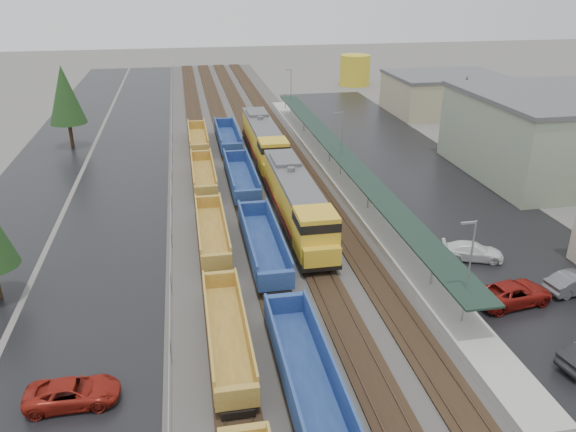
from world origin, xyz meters
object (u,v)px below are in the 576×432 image
Objects in this scene: locomotive_lead at (297,202)px; well_string_yellow at (218,275)px; parked_car_east_b at (513,293)px; parked_car_east_e at (576,283)px; parked_car_east_c at (473,251)px; well_string_blue at (280,297)px; storage_tank at (355,70)px; locomotive_trail at (264,141)px; parked_car_west_c at (73,393)px.

well_string_yellow is at bearing -129.64° from locomotive_lead.
parked_car_east_b reaches higher than parked_car_east_e.
parked_car_east_c is (0.39, 6.81, -0.08)m from parked_car_east_b.
well_string_blue is 16.97× the size of parked_car_east_b.
well_string_blue is 19.60× the size of parked_car_east_c.
storage_tank reaches higher than locomotive_lead.
locomotive_trail is at bearing 42.36° from parked_car_east_c.
parked_car_east_c reaches higher than parked_car_west_c.
locomotive_lead and locomotive_trail have the same top height.
parked_car_east_e is at bearing -80.98° from parked_car_west_c.
parked_car_east_e is (-8.33, -84.23, -2.33)m from storage_tank.
well_string_blue is (-4.00, -13.78, -1.36)m from locomotive_lead.
well_string_yellow is 14.14m from parked_car_west_c.
locomotive_lead is at bearing -38.94° from parked_car_west_c.
parked_car_west_c is at bearing -151.61° from well_string_blue.
parked_car_west_c is at bearing -115.76° from storage_tank.
parked_car_east_c is (17.07, 4.82, -0.48)m from well_string_blue.
storage_tank is 84.67m from parked_car_east_e.
parked_car_east_c is 1.03× the size of parked_car_east_e.
parked_car_east_c is (21.07, 0.70, -0.38)m from well_string_yellow.
parked_car_east_b is 1.19× the size of parked_car_east_e.
parked_car_west_c is 29.90m from parked_car_east_b.
parked_car_east_b is at bearing -51.21° from locomotive_lead.
locomotive_lead is 21.00m from locomotive_trail.
parked_car_east_c is at bearing -68.40° from parked_car_west_c.
locomotive_trail is at bearing -118.87° from storage_tank.
well_string_yellow is 18.55× the size of parked_car_east_e.
locomotive_trail is 4.41× the size of parked_car_east_e.
storage_tank reaches higher than parked_car_east_b.
locomotive_lead reaches higher than parked_car_east_c.
storage_tank is 1.29× the size of parked_car_east_e.
well_string_yellow reaches higher than parked_car_east_b.
parked_car_east_b is (29.49, 4.94, 0.10)m from parked_car_west_c.
parked_car_east_b is at bearing -6.80° from well_string_blue.
well_string_blue is 88.21m from storage_tank.
locomotive_trail is at bearing 75.37° from well_string_yellow.
parked_car_east_e reaches higher than parked_car_west_c.
parked_car_east_e is at bearing -95.65° from storage_tank.
locomotive_trail reaches higher than well_string_yellow.
parked_car_east_c is (29.88, 11.75, 0.02)m from parked_car_west_c.
locomotive_lead is 1.00× the size of locomotive_trail.
storage_tank is at bearing -14.31° from parked_car_east_e.
storage_tank is 1.25× the size of parked_car_east_c.
storage_tank is at bearing 61.13° from locomotive_trail.
well_string_yellow is at bearing 110.69° from parked_car_east_c.
locomotive_trail is at bearing -21.82° from parked_car_west_c.
locomotive_lead is at bearing 73.81° from well_string_blue.
locomotive_trail is 54.80m from storage_tank.
well_string_yellow is 0.92× the size of well_string_blue.
parked_car_east_e is (22.13, -1.46, -0.40)m from well_string_blue.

